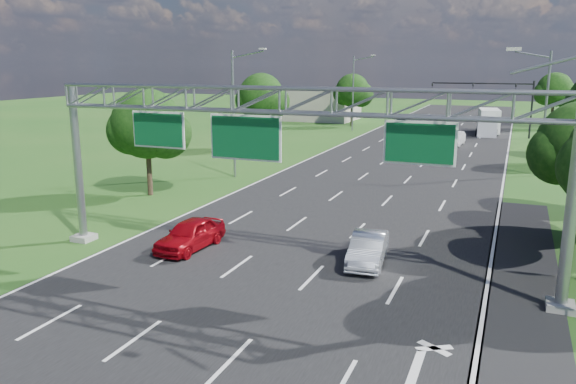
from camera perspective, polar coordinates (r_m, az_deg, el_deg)
The scene contains 20 objects.
ground at distance 41.96m, azimuth 8.66°, elevation 0.38°, with size 220.00×220.00×0.00m, color #1D4D17.
road at distance 41.96m, azimuth 8.66°, elevation 0.38°, with size 18.00×180.00×0.02m, color black.
road_flare at distance 25.54m, azimuth 22.71°, elevation -8.77°, with size 3.00×30.00×0.02m, color black.
sign_gantry at distance 23.78m, azimuth -0.37°, elevation 7.83°, with size 23.50×1.00×9.56m.
traffic_signal at distance 75.01m, azimuth 20.90°, elevation 9.15°, with size 12.21×0.24×7.00m.
streetlight_l_near at distance 45.07m, azimuth -5.34°, elevation 8.51°, with size 2.97×0.22×10.16m.
streetlight_l_far at distance 77.77m, azimuth 6.77°, elevation 10.30°, with size 2.97×0.22×10.16m.
streetlight_r_mid at distance 50.04m, azimuth 24.49°, elevation 7.85°, with size 2.97×0.22×10.16m.
tree_verge_la at distance 39.76m, azimuth -14.03°, elevation 6.41°, with size 5.76×4.80×7.40m.
tree_verge_lb at distance 60.59m, azimuth -2.66°, elevation 9.51°, with size 5.76×4.80×8.06m.
tree_verge_lc at distance 83.08m, azimuth 6.61°, elevation 10.05°, with size 5.76×4.80×7.62m.
tree_verge_re at distance 88.13m, azimuth 25.49°, elevation 9.21°, with size 5.76×4.80×7.84m.
building_left at distance 93.55m, azimuth 2.49°, elevation 8.92°, with size 14.00×10.00×5.00m, color gray.
red_coupe at distance 28.27m, azimuth -9.91°, elevation -4.25°, with size 1.77×4.39×1.50m, color #96060F.
silver_sedan at distance 26.15m, azimuth 8.13°, elevation -5.72°, with size 1.49×4.27×1.41m, color silver.
car_queue_a at distance 63.54m, azimuth 13.72°, elevation 5.00°, with size 1.83×4.50×1.31m, color silver.
car_queue_b at distance 70.78m, azimuth 14.81°, elevation 5.69°, with size 2.05×4.44×1.23m, color black.
car_queue_c at distance 81.65m, azimuth 11.16°, elevation 6.86°, with size 1.74×4.33×1.47m, color black.
car_queue_d at distance 66.08m, azimuth 16.60°, elevation 5.22°, with size 1.63×4.66×1.54m, color silver.
box_truck at distance 78.32m, azimuth 19.68°, elevation 6.68°, with size 3.15×8.59×3.16m.
Camera 1 is at (9.39, -9.89, 9.00)m, focal length 35.00 mm.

